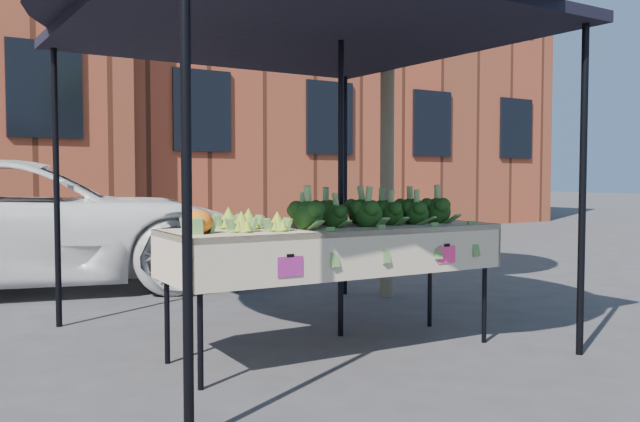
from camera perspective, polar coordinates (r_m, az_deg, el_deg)
The scene contains 9 objects.
ground at distance 4.92m, azimuth 1.76°, elevation -11.79°, with size 90.00×90.00×0.00m, color #313134.
table at distance 4.78m, azimuth 1.30°, elevation -6.70°, with size 2.43×0.91×0.90m.
canopy at distance 5.10m, azimuth -1.98°, elevation 4.28°, with size 3.16×3.16×2.74m, color black, non-canonical shape.
broccoli_heap at distance 4.90m, azimuth 3.81°, elevation 0.27°, with size 1.36×0.56×0.25m, color #15340F.
romanesco_cluster at distance 4.42m, azimuth -6.12°, elevation -0.39°, with size 0.42×0.56×0.19m, color #8FB52A.
cauliflower_pair at distance 4.18m, azimuth -10.33°, elevation -0.74°, with size 0.19×0.19×0.17m, color orange.
vehicle at distance 8.34m, azimuth -23.81°, elevation 11.95°, with size 2.39×1.44×5.19m, color white.
street_tree at distance 7.05m, azimuth 5.74°, elevation 9.81°, with size 2.13×2.13×4.19m, color #1E4C14, non-canonical shape.
building_right at distance 19.30m, azimuth -2.10°, elevation 11.85°, with size 12.00×8.00×8.50m, color brown.
Camera 1 is at (-2.69, -3.93, 1.25)m, focal length 37.65 mm.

